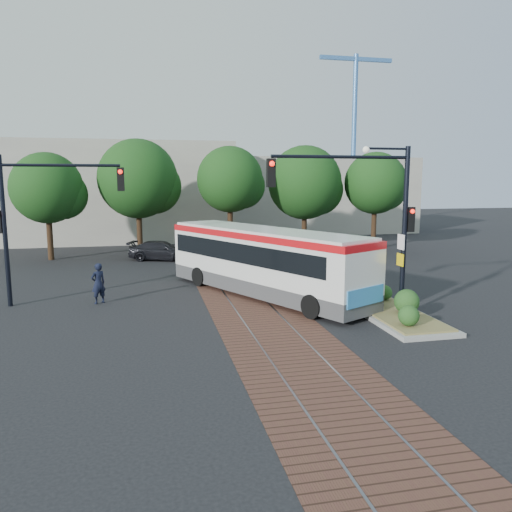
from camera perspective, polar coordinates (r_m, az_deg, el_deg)
The scene contains 11 objects.
ground at distance 18.39m, azimuth 0.73°, elevation -7.18°, with size 120.00×120.00×0.00m, color black.
trackbed at distance 22.18m, azimuth -1.63°, elevation -4.38°, with size 3.60×40.00×0.02m.
tree_row at distance 34.04m, azimuth -3.60°, elevation 8.42°, with size 26.40×5.60×7.67m.
warehouses at distance 46.11m, azimuth -8.12°, elevation 7.16°, with size 40.00×13.00×8.00m.
crane at distance 56.06m, azimuth 11.16°, elevation 14.60°, with size 8.00×0.50×18.00m.
city_bus at distance 21.69m, azimuth 0.83°, elevation -0.29°, with size 7.15×10.77×2.94m.
traffic_island at distance 19.16m, azimuth 15.63°, elevation -5.84°, with size 2.20×5.20×1.13m.
signal_pole_main at distance 18.23m, azimuth 13.32°, elevation 5.71°, with size 5.49×0.46×6.00m.
signal_pole_left at distance 21.69m, azimuth -24.03°, elevation 4.87°, with size 4.99×0.34×6.00m.
officer at distance 21.41m, azimuth -17.58°, elevation -3.00°, with size 0.61×0.40×1.68m, color black.
parked_car at distance 31.92m, azimuth -10.73°, elevation 0.60°, with size 1.67×4.11×1.19m, color black.
Camera 1 is at (-4.03, -17.22, 5.07)m, focal length 35.00 mm.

